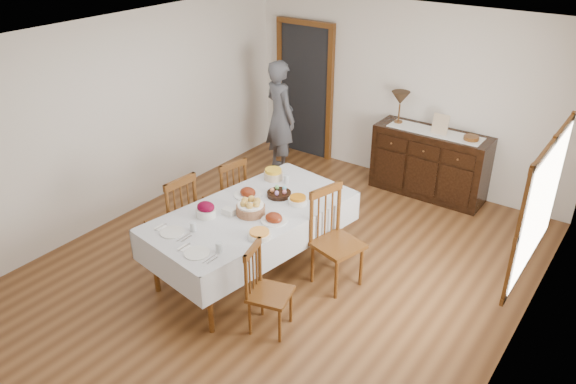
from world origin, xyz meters
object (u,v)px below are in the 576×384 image
Objects in this scene: dining_table at (252,217)px; sideboard at (430,163)px; chair_left_far at (228,195)px; chair_right_far at (334,237)px; person at (280,113)px; table_lamp at (400,99)px; chair_left_near at (175,218)px; chair_right_near at (266,289)px.

sideboard is at bearing 82.92° from dining_table.
sideboard is (1.65, 2.44, -0.03)m from chair_left_far.
chair_right_far is 2.59m from sideboard.
person reaches higher than chair_right_far.
table_lamp is (-0.55, 0.02, 0.83)m from sideboard.
chair_left_near is 0.59× the size of person.
chair_left_near is 0.98× the size of chair_right_far.
chair_left_near is at bearing 62.21° from chair_right_near.
chair_left_far is at bearing 99.92° from chair_right_far.
dining_table is 2.68× the size of chair_right_near.
chair_left_near reaches higher than sideboard.
table_lamp is (-0.54, 2.61, 0.75)m from chair_right_far.
chair_right_far reaches higher than chair_left_near.
chair_right_far reaches higher than dining_table.
person is (-2.07, 3.07, 0.46)m from chair_right_near.
person is 4.03× the size of table_lamp.
chair_left_far is at bearing 179.33° from chair_left_near.
sideboard is at bearing 157.44° from chair_left_far.
chair_right_near is 3.77m from table_lamp.
chair_right_near is (1.51, -1.19, -0.04)m from chair_left_far.
table_lamp is at bearing -8.84° from chair_right_near.
chair_right_far is at bearing 96.21° from chair_left_far.
sideboard is (1.72, 3.27, -0.07)m from chair_left_near.
dining_table is 0.94m from chair_left_near.
chair_right_near is at bearing 146.52° from person.
chair_right_far is (0.14, 1.04, 0.10)m from chair_right_near.
chair_left_near is at bearing 122.82° from person.
dining_table is 2.25× the size of chair_left_near.
sideboard is 3.47× the size of table_lamp.
dining_table is at bearing -105.97° from sideboard.
sideboard is at bearing -2.39° from table_lamp.
table_lamp is (0.30, 2.98, 0.61)m from dining_table.
chair_left_far is at bearing 156.28° from dining_table.
table_lamp reaches higher than dining_table.
chair_right_near is 3.63m from sideboard.
chair_left_far is 0.54× the size of person.
dining_table is at bearing 128.62° from chair_right_far.
chair_left_near is 1.09× the size of chair_left_far.
chair_left_near is at bearing 7.09° from chair_left_far.
table_lamp is at bearing 164.25° from chair_left_near.
chair_right_near is at bearing -92.25° from sideboard.
table_lamp reaches higher than chair_right_far.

